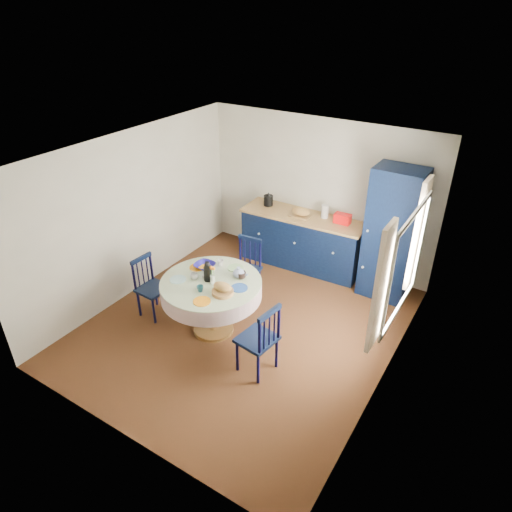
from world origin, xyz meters
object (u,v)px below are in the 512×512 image
(dining_table, at_px, (212,289))
(mug_b, at_px, (200,289))
(kitchen_counter, at_px, (302,240))
(chair_far, at_px, (246,268))
(mug_c, at_px, (241,275))
(mug_a, at_px, (194,276))
(pantry_cabinet, at_px, (391,235))
(mug_d, at_px, (221,263))
(cobalt_bowl, at_px, (205,266))
(chair_left, at_px, (151,286))
(chair_right, at_px, (260,339))

(dining_table, xyz_separation_m, mug_b, (0.02, -0.26, 0.17))
(kitchen_counter, xyz_separation_m, chair_far, (-0.32, -1.28, -0.00))
(kitchen_counter, height_order, mug_c, kitchen_counter)
(kitchen_counter, distance_m, mug_a, 2.42)
(pantry_cabinet, xyz_separation_m, mug_b, (-1.69, -2.43, -0.17))
(mug_d, bearing_deg, cobalt_bowl, -131.10)
(kitchen_counter, relative_size, mug_c, 16.74)
(mug_a, xyz_separation_m, mug_b, (0.25, -0.19, -0.00))
(mug_b, bearing_deg, chair_left, 173.19)
(chair_far, bearing_deg, cobalt_bowl, -108.23)
(chair_far, bearing_deg, mug_d, -97.95)
(mug_d, bearing_deg, mug_c, -15.94)
(kitchen_counter, xyz_separation_m, chair_left, (-1.21, -2.42, -0.02))
(chair_right, xyz_separation_m, mug_b, (-0.93, 0.06, 0.36))
(mug_c, distance_m, mug_d, 0.45)
(kitchen_counter, distance_m, pantry_cabinet, 1.60)
(chair_far, height_order, mug_d, chair_far)
(mug_d, bearing_deg, pantry_cabinet, 43.89)
(dining_table, bearing_deg, mug_d, 108.85)
(chair_far, xyz_separation_m, mug_d, (-0.02, -0.60, 0.38))
(cobalt_bowl, bearing_deg, chair_right, -24.10)
(kitchen_counter, relative_size, chair_left, 2.33)
(kitchen_counter, relative_size, dining_table, 1.58)
(dining_table, distance_m, cobalt_bowl, 0.40)
(chair_right, relative_size, mug_d, 10.75)
(pantry_cabinet, xyz_separation_m, mug_c, (-1.41, -1.89, -0.16))
(pantry_cabinet, xyz_separation_m, chair_right, (-0.75, -2.49, -0.53))
(pantry_cabinet, height_order, chair_left, pantry_cabinet)
(chair_left, distance_m, mug_a, 0.87)
(pantry_cabinet, relative_size, mug_a, 18.90)
(kitchen_counter, height_order, mug_b, kitchen_counter)
(pantry_cabinet, xyz_separation_m, mug_a, (-1.94, -2.24, -0.17))
(chair_left, height_order, mug_a, chair_left)
(pantry_cabinet, xyz_separation_m, chair_far, (-1.82, -1.17, -0.55))
(dining_table, xyz_separation_m, cobalt_bowl, (-0.29, 0.23, 0.16))
(mug_d, bearing_deg, mug_b, -76.71)
(pantry_cabinet, height_order, mug_d, pantry_cabinet)
(chair_left, distance_m, mug_b, 1.11)
(dining_table, bearing_deg, chair_far, 96.36)
(dining_table, distance_m, chair_left, 1.04)
(kitchen_counter, distance_m, cobalt_bowl, 2.14)
(mug_c, bearing_deg, mug_d, 164.06)
(chair_far, height_order, mug_a, chair_far)
(mug_a, xyz_separation_m, cobalt_bowl, (-0.05, 0.30, -0.01))
(kitchen_counter, xyz_separation_m, cobalt_bowl, (-0.49, -2.05, 0.37))
(mug_b, xyz_separation_m, mug_c, (0.28, 0.54, 0.01))
(kitchen_counter, xyz_separation_m, chair_right, (0.75, -2.61, 0.02))
(chair_left, xyz_separation_m, mug_c, (1.30, 0.41, 0.41))
(mug_b, height_order, mug_c, mug_c)
(chair_left, relative_size, mug_a, 8.38)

